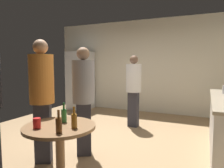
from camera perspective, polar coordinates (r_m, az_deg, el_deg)
ground_plane at (r=4.09m, az=-4.73°, el=-15.46°), size 5.20×5.20×0.10m
wall_back at (r=6.25m, az=7.16°, el=4.87°), size 5.32×0.06×2.70m
refrigerator at (r=6.64m, az=-8.75°, el=1.00°), size 0.70×0.68×1.80m
foreground_table at (r=2.44m, az=-14.22°, el=-13.33°), size 0.80×0.80×0.73m
beer_bottle_amber at (r=2.26m, az=-10.41°, el=-9.84°), size 0.06×0.06×0.23m
beer_bottle_brown at (r=2.14m, az=-14.48°, el=-10.80°), size 0.06×0.06×0.23m
beer_bottle_green at (r=2.50m, az=-13.13°, el=-8.37°), size 0.06×0.06×0.23m
plastic_cup_red at (r=2.36m, az=-20.03°, el=-10.13°), size 0.08×0.08×0.11m
person_in_gray_shirt at (r=3.19m, az=-7.86°, el=-2.44°), size 0.47×0.47×1.67m
person_in_white_shirt at (r=4.65m, az=5.98°, el=-0.40°), size 0.35×0.35×1.61m
person_in_orange_shirt at (r=3.07m, az=-18.80°, el=-1.97°), size 0.46×0.46×1.75m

